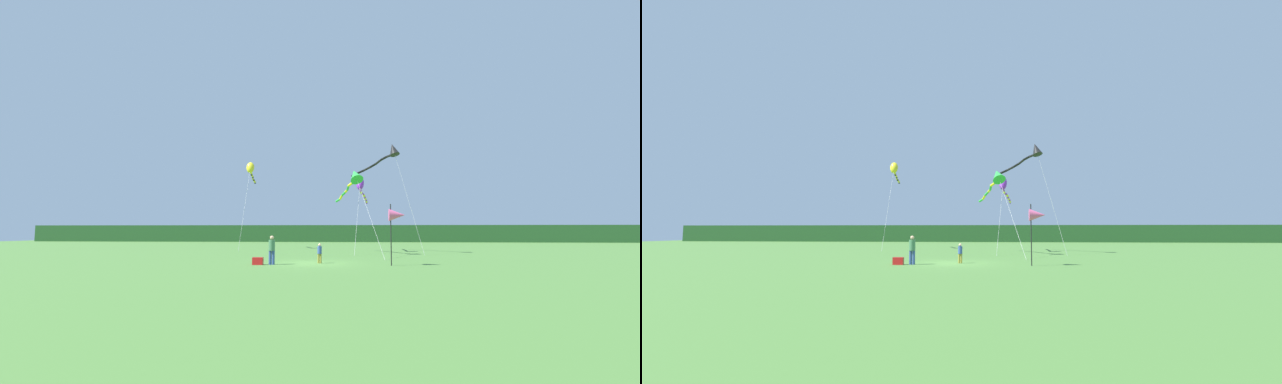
# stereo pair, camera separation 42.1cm
# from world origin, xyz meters

# --- Properties ---
(ground_plane) EXTENTS (120.00, 120.00, 0.00)m
(ground_plane) POSITION_xyz_m (0.00, 0.00, 0.00)
(ground_plane) COLOR #477533
(distant_treeline) EXTENTS (108.00, 3.96, 2.84)m
(distant_treeline) POSITION_xyz_m (0.00, 45.00, 1.42)
(distant_treeline) COLOR #234C23
(distant_treeline) RESTS_ON ground
(person_adult) EXTENTS (0.36, 0.36, 1.66)m
(person_adult) POSITION_xyz_m (-2.23, -1.15, 0.93)
(person_adult) COLOR #334C8C
(person_adult) RESTS_ON ground
(person_child) EXTENTS (0.26, 0.26, 1.18)m
(person_child) POSITION_xyz_m (0.45, 0.01, 0.66)
(person_child) COLOR olive
(person_child) RESTS_ON ground
(cooler_box) EXTENTS (0.60, 0.31, 0.42)m
(cooler_box) POSITION_xyz_m (-2.99, -1.33, 0.21)
(cooler_box) COLOR red
(cooler_box) RESTS_ON ground
(banner_flag_pole) EXTENTS (0.90, 0.70, 3.45)m
(banner_flag_pole) POSITION_xyz_m (4.93, -1.30, 2.80)
(banner_flag_pole) COLOR black
(banner_flag_pole) RESTS_ON ground
(kite_green) EXTENTS (3.73, 10.62, 7.15)m
(kite_green) POSITION_xyz_m (2.58, 8.43, 6.22)
(kite_green) COLOR #B2B2B2
(kite_green) RESTS_ON ground
(kite_purple) EXTENTS (1.46, 9.30, 6.98)m
(kite_purple) POSITION_xyz_m (3.27, 12.41, 5.97)
(kite_purple) COLOR #B2B2B2
(kite_purple) RESTS_ON ground
(kite_black) EXTENTS (5.72, 7.06, 9.58)m
(kite_black) POSITION_xyz_m (5.63, 10.79, 8.69)
(kite_black) COLOR #B2B2B2
(kite_black) RESTS_ON ground
(kite_yellow) EXTENTS (0.94, 8.66, 9.31)m
(kite_yellow) POSITION_xyz_m (-8.37, 17.50, 8.44)
(kite_yellow) COLOR #B2B2B2
(kite_yellow) RESTS_ON ground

